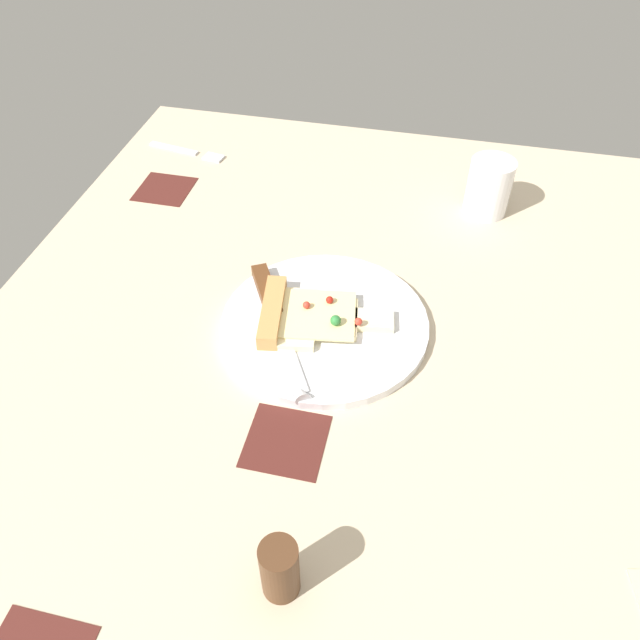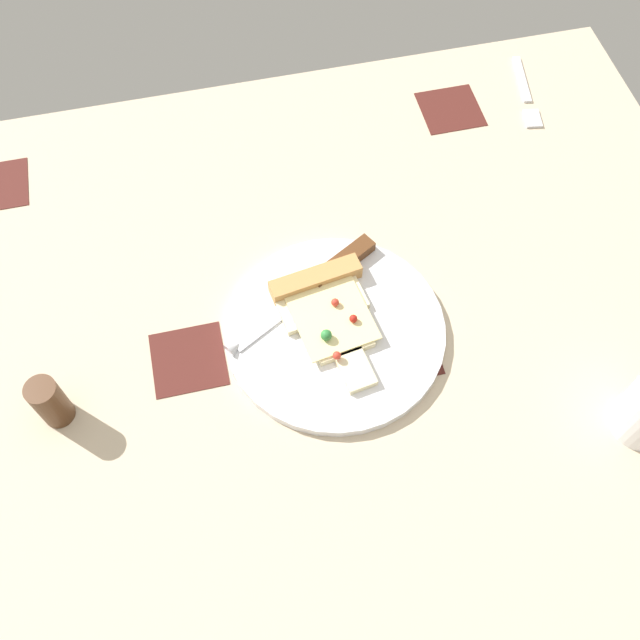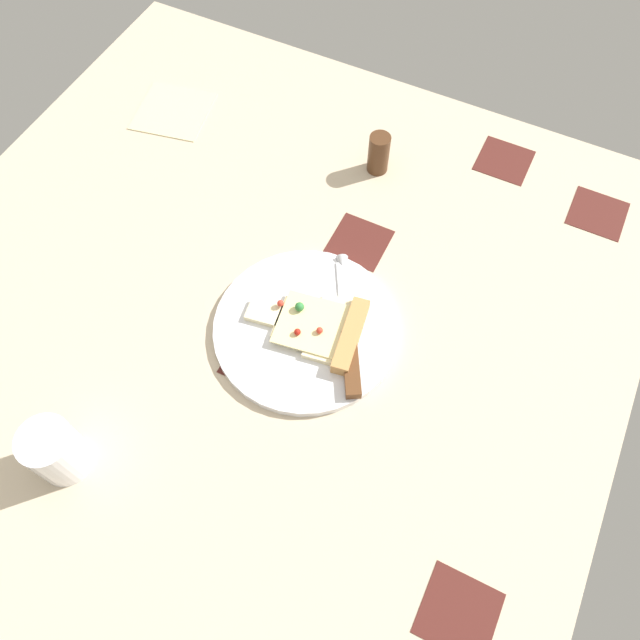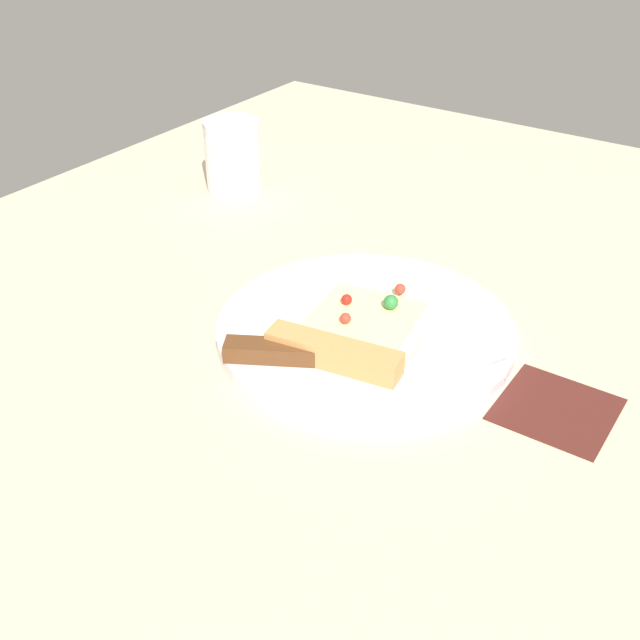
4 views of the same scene
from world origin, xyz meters
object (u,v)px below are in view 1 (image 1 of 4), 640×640
at_px(plate, 325,324).
at_px(pepper_shaker, 280,569).
at_px(knife, 275,315).
at_px(drinking_glass, 489,187).
at_px(pizza_slice, 305,316).
at_px(fork, 190,151).

distance_m(plate, pepper_shaker, 0.35).
height_order(plate, pepper_shaker, pepper_shaker).
relative_size(knife, pepper_shaker, 2.97).
distance_m(knife, drinking_glass, 0.42).
relative_size(pizza_slice, pepper_shaker, 2.48).
height_order(pizza_slice, pepper_shaker, pepper_shaker).
distance_m(drinking_glass, fork, 0.54).
bearing_deg(knife, drinking_glass, -157.80).
bearing_deg(pizza_slice, drinking_glass, 136.72).
relative_size(pepper_shaker, fork, 0.48).
bearing_deg(fork, pizza_slice, 48.77).
distance_m(pizza_slice, pepper_shaker, 0.35).
bearing_deg(fork, plate, 51.24).
bearing_deg(pepper_shaker, drinking_glass, 166.10).
xyz_separation_m(plate, fork, (-0.39, -0.34, -0.00)).
bearing_deg(drinking_glass, pepper_shaker, -13.90).
relative_size(knife, fork, 1.43).
height_order(pizza_slice, knife, pizza_slice).
height_order(pizza_slice, fork, pizza_slice).
bearing_deg(pizza_slice, knife, -91.73).
height_order(drinking_glass, fork, drinking_glass).
bearing_deg(fork, drinking_glass, 92.90).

